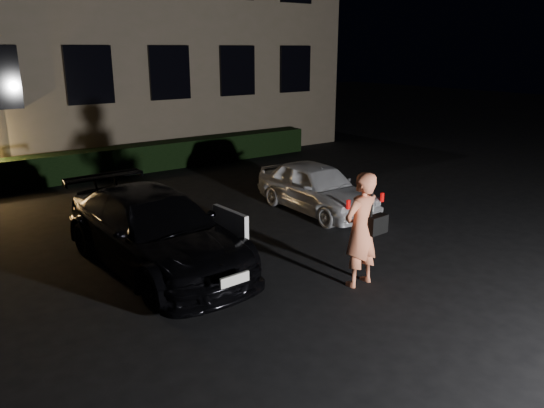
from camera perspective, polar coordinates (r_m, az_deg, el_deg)
ground at (r=8.26m, az=7.59°, el=-10.90°), size 80.00×80.00×0.00m
hedge at (r=16.89m, az=-17.79°, el=4.22°), size 15.00×0.70×0.85m
sedan at (r=9.58m, az=-12.42°, el=-2.81°), size 2.19×4.82×1.35m
hatch at (r=12.65m, az=4.81°, el=1.82°), size 1.52×3.52×1.18m
man at (r=8.68m, az=9.58°, el=-2.72°), size 0.81×0.51×1.91m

